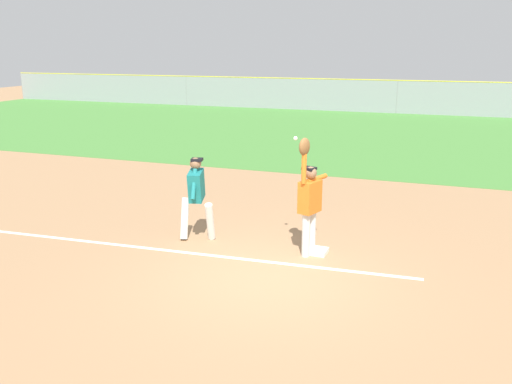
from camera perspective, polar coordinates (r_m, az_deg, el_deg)
ground_plane at (r=9.31m, az=1.39°, el=-8.98°), size 75.41×75.41×0.00m
outfield_grass at (r=24.51m, az=13.04°, el=5.96°), size 54.77×16.89×0.01m
chalk_foul_line at (r=11.11m, az=-15.20°, el=-5.40°), size 11.99×0.73×0.01m
first_base at (r=10.34m, az=6.56°, el=-6.30°), size 0.40×0.40×0.08m
fielder at (r=9.88m, az=5.72°, el=-0.69°), size 0.42×0.88×2.28m
runner at (r=10.73m, az=-6.40°, el=-0.10°), size 0.83×0.84×1.72m
baseball at (r=9.81m, az=4.26°, el=5.76°), size 0.07×0.07×0.07m
outfield_fence at (r=32.74m, az=14.88°, el=9.83°), size 54.85×0.08×1.95m
parked_car_black at (r=38.91m, az=-4.33°, el=10.65°), size 4.51×2.34×1.25m
parked_car_blue at (r=36.84m, az=3.40°, el=10.40°), size 4.45×2.22×1.25m
parked_car_silver at (r=36.15m, az=12.39°, el=9.98°), size 4.41×2.14×1.25m
parked_car_red at (r=36.10m, az=22.76°, el=9.16°), size 4.44×2.19×1.25m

